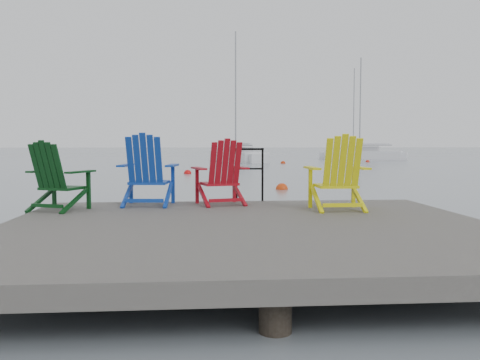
{
  "coord_description": "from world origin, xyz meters",
  "views": [
    {
      "loc": [
        -0.58,
        -6.04,
        1.47
      ],
      "look_at": [
        0.1,
        2.6,
        0.85
      ],
      "focal_mm": 38.0,
      "sensor_mm": 36.0,
      "label": 1
    }
  ],
  "objects": [
    {
      "name": "buoy_c",
      "position": [
        12.96,
        34.13,
        0.0
      ],
      "size": [
        0.33,
        0.33,
        0.33
      ],
      "primitive_type": "sphere",
      "color": "red",
      "rests_on": "ground"
    },
    {
      "name": "handrail",
      "position": [
        0.25,
        2.45,
        1.04
      ],
      "size": [
        0.48,
        0.04,
        0.9
      ],
      "color": "black",
      "rests_on": "dock"
    },
    {
      "name": "chair_blue",
      "position": [
        -1.4,
        1.96,
        1.05
      ],
      "size": [
        0.93,
        0.87,
        1.1
      ],
      "rotation": [
        0.0,
        0.0,
        -0.1
      ],
      "color": "#0F369C",
      "rests_on": "dock"
    },
    {
      "name": "sailboat_far",
      "position": [
        14.75,
        40.69,
        0.36
      ],
      "size": [
        7.01,
        4.76,
        9.78
      ],
      "rotation": [
        0.0,
        0.0,
        1.1
      ],
      "color": "white",
      "rests_on": "ground"
    },
    {
      "name": "sailboat_mid",
      "position": [
        18.16,
        55.36,
        0.36
      ],
      "size": [
        5.64,
        7.97,
        11.05
      ],
      "rotation": [
        0.0,
        0.0,
        -0.5
      ],
      "color": "silver",
      "rests_on": "ground"
    },
    {
      "name": "dock",
      "position": [
        0.0,
        0.0,
        0.35
      ],
      "size": [
        6.0,
        5.0,
        1.4
      ],
      "color": "#2D2B28",
      "rests_on": "ground"
    },
    {
      "name": "chair_yellow",
      "position": [
        1.43,
        1.18,
        1.04
      ],
      "size": [
        0.85,
        0.79,
        1.07
      ],
      "rotation": [
        0.0,
        0.0,
        0.0
      ],
      "color": "yellow",
      "rests_on": "dock"
    },
    {
      "name": "chair_green",
      "position": [
        -2.65,
        1.47,
        1.0
      ],
      "size": [
        0.96,
        0.92,
        0.98
      ],
      "rotation": [
        0.0,
        0.0,
        -0.4
      ],
      "color": "#093210",
      "rests_on": "dock"
    },
    {
      "name": "chair_red",
      "position": [
        -0.24,
        1.97,
        1.01
      ],
      "size": [
        0.93,
        0.88,
        1.01
      ],
      "rotation": [
        0.0,
        0.0,
        0.25
      ],
      "color": "maroon",
      "rests_on": "dock"
    },
    {
      "name": "ground",
      "position": [
        0.0,
        0.0,
        0.0
      ],
      "size": [
        400.0,
        400.0,
        0.0
      ],
      "primitive_type": "plane",
      "color": "slate",
      "rests_on": "ground"
    },
    {
      "name": "buoy_a",
      "position": [
        2.05,
        10.16,
        0.0
      ],
      "size": [
        0.4,
        0.4,
        0.4
      ],
      "primitive_type": "sphere",
      "color": "#C7370B",
      "rests_on": "ground"
    },
    {
      "name": "buoy_d",
      "position": [
        5.61,
        31.6,
        0.0
      ],
      "size": [
        0.37,
        0.37,
        0.37
      ],
      "primitive_type": "sphere",
      "color": "#B82C0A",
      "rests_on": "ground"
    },
    {
      "name": "sailboat_near",
      "position": [
        2.52,
        36.02,
        0.36
      ],
      "size": [
        4.45,
        8.19,
        11.02
      ],
      "rotation": [
        0.0,
        0.0,
        0.32
      ],
      "color": "silver",
      "rests_on": "ground"
    },
    {
      "name": "buoy_b",
      "position": [
        -1.2,
        19.06,
        0.0
      ],
      "size": [
        0.38,
        0.38,
        0.38
      ],
      "primitive_type": "sphere",
      "color": "red",
      "rests_on": "ground"
    }
  ]
}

